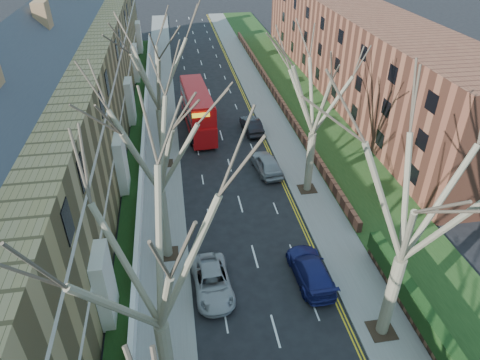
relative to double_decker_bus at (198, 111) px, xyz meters
name	(u,v)px	position (x,y,z in m)	size (l,w,h in m)	color
pavement_left	(161,115)	(-3.83, 4.38, -2.02)	(3.00, 102.00, 0.12)	slate
pavement_right	(267,108)	(8.17, 4.38, -2.02)	(3.00, 102.00, 0.12)	slate
terrace_left	(66,100)	(-11.48, -3.62, 3.45)	(9.70, 78.00, 13.60)	olive
flats_right	(354,50)	(19.63, 8.38, 2.91)	(13.97, 54.00, 10.00)	brown
front_wall_left	(143,145)	(-5.48, -3.62, -1.46)	(0.30, 78.00, 1.00)	white
grass_verge_right	(304,104)	(12.67, 4.38, -1.93)	(6.00, 102.00, 0.06)	#193613
tree_left_mid	(149,247)	(-3.53, -28.62, 7.48)	(10.50, 10.50, 14.71)	#736A52
tree_left_far	(153,131)	(-3.53, -18.62, 7.16)	(10.15, 10.15, 14.22)	#736A52
tree_left_dist	(154,59)	(-3.53, -6.62, 7.48)	(10.50, 10.50, 14.71)	#736A52
tree_right_mid	(421,187)	(7.87, -26.62, 7.48)	(10.50, 10.50, 14.71)	#736A52
tree_right_far	(318,82)	(7.87, -12.62, 7.17)	(10.15, 10.15, 14.22)	#736A52
double_decker_bus	(198,111)	(0.00, 0.00, 0.00)	(3.08, 10.19, 4.24)	#B30C0F
car_left_far	(212,282)	(-0.91, -22.11, -1.41)	(2.20, 4.78, 1.33)	#9FA0A4
car_right_near	(311,270)	(5.18, -22.13, -1.35)	(2.03, 5.00, 1.45)	navy
car_right_mid	(266,163)	(5.20, -9.17, -1.28)	(1.88, 4.68, 1.60)	#94979C
car_right_far	(252,125)	(5.34, -1.32, -1.34)	(1.57, 4.49, 1.48)	black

